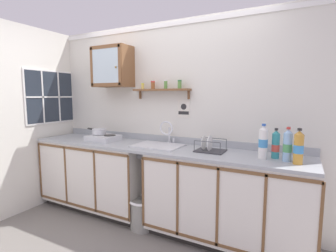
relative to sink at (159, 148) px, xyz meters
The scene contains 20 objects.
floor 1.02m from the sink, 93.19° to the right, with size 6.37×6.37×0.00m, color slate.
back_wall 0.43m from the sink, 94.99° to the left, with size 3.97×0.07×2.41m.
side_wall_left 1.89m from the sink, 158.14° to the right, with size 0.05×3.53×2.41m, color silver.
lower_cabinet_run 1.04m from the sink, behind, with size 1.53×0.62×0.90m.
lower_cabinet_run_right 0.94m from the sink, ahead, with size 1.66×0.62×0.90m.
countertop 0.05m from the sink, 123.53° to the right, with size 3.33×0.64×0.03m, color #9EA3A8.
backsplash 0.27m from the sink, 95.66° to the left, with size 3.33×0.02×0.08m, color #9EA3A8.
sink is the anchor object (origin of this frame).
hot_plate_stove 0.81m from the sink, behind, with size 0.37×0.31×0.08m.
saucepan 0.92m from the sink, behind, with size 0.32×0.18×0.07m.
bottle_opaque_white_0 1.17m from the sink, ahead, with size 0.08×0.08×0.33m.
bottle_detergent_teal_1 1.27m from the sink, ahead, with size 0.07×0.07×0.28m.
bottle_juice_amber_2 1.47m from the sink, ahead, with size 0.08×0.08×0.31m.
bottle_water_blue_3 1.38m from the sink, ahead, with size 0.08×0.08×0.31m.
dish_rack 0.62m from the sink, ahead, with size 0.30×0.25×0.17m.
wall_cabinet 1.25m from the sink, behind, with size 0.51×0.31×0.52m.
spice_shelf 0.72m from the sink, 110.80° to the left, with size 0.75×0.14×0.23m.
warning_sign 0.56m from the sink, 53.21° to the left, with size 0.16×0.01×0.21m.
window 1.81m from the sink, behind, with size 0.03×0.79×0.75m.
trash_bin 0.76m from the sink, 113.16° to the right, with size 0.32×0.32×0.35m.
Camera 1 is at (1.48, -2.08, 1.52)m, focal length 27.16 mm.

